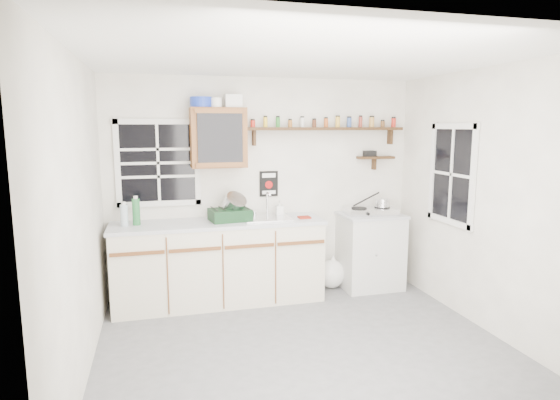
{
  "coord_description": "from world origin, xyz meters",
  "views": [
    {
      "loc": [
        -1.21,
        -3.72,
        1.95
      ],
      "look_at": [
        -0.09,
        0.55,
        1.25
      ],
      "focal_mm": 30.0,
      "sensor_mm": 36.0,
      "label": 1
    }
  ],
  "objects_px": {
    "main_cabinet": "(219,262)",
    "right_cabinet": "(370,251)",
    "dish_rack": "(231,211)",
    "spice_shelf": "(327,128)",
    "hotplate": "(371,211)",
    "upper_cabinet": "(218,138)"
  },
  "relations": [
    {
      "from": "main_cabinet",
      "to": "right_cabinet",
      "type": "bearing_deg",
      "value": 0.79
    },
    {
      "from": "dish_rack",
      "to": "spice_shelf",
      "type": "bearing_deg",
      "value": 2.09
    },
    {
      "from": "main_cabinet",
      "to": "hotplate",
      "type": "height_order",
      "value": "hotplate"
    },
    {
      "from": "dish_rack",
      "to": "hotplate",
      "type": "distance_m",
      "value": 1.67
    },
    {
      "from": "right_cabinet",
      "to": "hotplate",
      "type": "relative_size",
      "value": 1.44
    },
    {
      "from": "main_cabinet",
      "to": "spice_shelf",
      "type": "relative_size",
      "value": 1.21
    },
    {
      "from": "main_cabinet",
      "to": "spice_shelf",
      "type": "xyz_separation_m",
      "value": [
        1.33,
        0.21,
        1.47
      ]
    },
    {
      "from": "main_cabinet",
      "to": "upper_cabinet",
      "type": "distance_m",
      "value": 1.37
    },
    {
      "from": "right_cabinet",
      "to": "dish_rack",
      "type": "height_order",
      "value": "dish_rack"
    },
    {
      "from": "main_cabinet",
      "to": "hotplate",
      "type": "distance_m",
      "value": 1.88
    },
    {
      "from": "right_cabinet",
      "to": "spice_shelf",
      "type": "bearing_deg",
      "value": 159.8
    },
    {
      "from": "spice_shelf",
      "to": "hotplate",
      "type": "xyz_separation_m",
      "value": [
        0.49,
        -0.21,
        -0.98
      ]
    },
    {
      "from": "upper_cabinet",
      "to": "hotplate",
      "type": "xyz_separation_m",
      "value": [
        1.78,
        -0.14,
        -0.88
      ]
    },
    {
      "from": "dish_rack",
      "to": "hotplate",
      "type": "relative_size",
      "value": 0.74
    },
    {
      "from": "hotplate",
      "to": "spice_shelf",
      "type": "bearing_deg",
      "value": 163.07
    },
    {
      "from": "spice_shelf",
      "to": "dish_rack",
      "type": "relative_size",
      "value": 4.07
    },
    {
      "from": "main_cabinet",
      "to": "right_cabinet",
      "type": "xyz_separation_m",
      "value": [
        1.83,
        0.03,
        -0.01
      ]
    },
    {
      "from": "main_cabinet",
      "to": "hotplate",
      "type": "relative_size",
      "value": 3.67
    },
    {
      "from": "right_cabinet",
      "to": "hotplate",
      "type": "height_order",
      "value": "hotplate"
    },
    {
      "from": "main_cabinet",
      "to": "upper_cabinet",
      "type": "height_order",
      "value": "upper_cabinet"
    },
    {
      "from": "main_cabinet",
      "to": "upper_cabinet",
      "type": "bearing_deg",
      "value": 76.32
    },
    {
      "from": "upper_cabinet",
      "to": "hotplate",
      "type": "relative_size",
      "value": 1.03
    }
  ]
}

